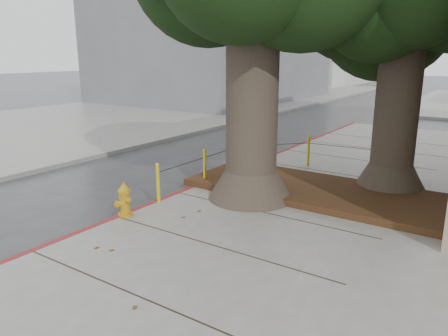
# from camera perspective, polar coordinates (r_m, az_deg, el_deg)

# --- Properties ---
(ground) EXTENTS (140.00, 140.00, 0.00)m
(ground) POSITION_cam_1_polar(r_m,az_deg,el_deg) (8.41, -4.40, -10.10)
(ground) COLOR #28282B
(ground) RESTS_ON ground
(sidewalk_opposite) EXTENTS (14.00, 60.00, 0.15)m
(sidewalk_opposite) POSITION_cam_1_polar(r_m,az_deg,el_deg) (24.89, -15.37, 6.32)
(sidewalk_opposite) COLOR slate
(sidewalk_opposite) RESTS_ON ground
(curb_red) EXTENTS (0.14, 26.00, 0.16)m
(curb_red) POSITION_cam_1_polar(r_m,az_deg,el_deg) (11.37, -4.43, -2.94)
(curb_red) COLOR maroon
(curb_red) RESTS_ON ground
(planter_bed) EXTENTS (6.40, 2.60, 0.16)m
(planter_bed) POSITION_cam_1_polar(r_m,az_deg,el_deg) (11.08, 12.04, -2.88)
(planter_bed) COLOR black
(planter_bed) RESTS_ON sidewalk_main
(building_far_grey) EXTENTS (12.00, 16.00, 12.00)m
(building_far_grey) POSITION_cam_1_polar(r_m,az_deg,el_deg) (34.32, -1.08, 18.97)
(building_far_grey) COLOR slate
(building_far_grey) RESTS_ON ground
(building_far_white) EXTENTS (12.00, 18.00, 15.00)m
(building_far_white) POSITION_cam_1_polar(r_m,az_deg,el_deg) (55.53, 11.74, 18.66)
(building_far_white) COLOR silver
(building_far_white) RESTS_ON ground
(bollard_ring) EXTENTS (3.79, 5.39, 0.95)m
(bollard_ring) POSITION_cam_1_polar(r_m,az_deg,el_deg) (12.10, 5.30, 1.04)
(bollard_ring) COLOR #CABC0B
(bollard_ring) RESTS_ON sidewalk_main
(fire_hydrant) EXTENTS (0.40, 0.39, 0.75)m
(fire_hydrant) POSITION_cam_1_polar(r_m,az_deg,el_deg) (9.54, -12.90, -4.04)
(fire_hydrant) COLOR #C89114
(fire_hydrant) RESTS_ON sidewalk_main
(car_dark) EXTENTS (1.94, 4.57, 1.31)m
(car_dark) POSITION_cam_1_polar(r_m,az_deg,el_deg) (27.93, 3.49, 8.90)
(car_dark) COLOR black
(car_dark) RESTS_ON ground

